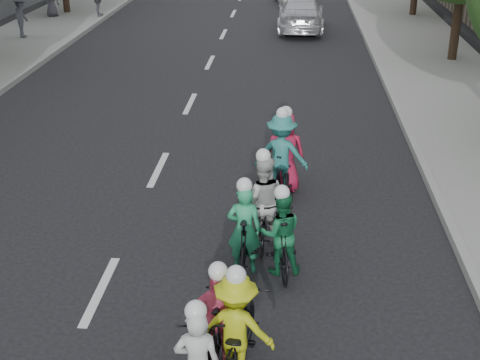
# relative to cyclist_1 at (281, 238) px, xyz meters

# --- Properties ---
(ground) EXTENTS (120.00, 120.00, 0.00)m
(ground) POSITION_rel_cyclist_1_xyz_m (-2.88, -0.88, -0.61)
(ground) COLOR black
(ground) RESTS_ON ground
(sidewalk_right) EXTENTS (4.00, 80.00, 0.15)m
(sidewalk_right) POSITION_rel_cyclist_1_xyz_m (5.12, 9.12, -0.54)
(sidewalk_right) COLOR gray
(sidewalk_right) RESTS_ON ground
(curb_right) EXTENTS (0.18, 80.00, 0.18)m
(curb_right) POSITION_rel_cyclist_1_xyz_m (3.17, 9.12, -0.52)
(curb_right) COLOR #999993
(curb_right) RESTS_ON ground
(cyclist_1) EXTENTS (0.78, 1.80, 1.60)m
(cyclist_1) POSITION_rel_cyclist_1_xyz_m (0.00, 0.00, 0.00)
(cyclist_1) COLOR black
(cyclist_1) RESTS_ON ground
(cyclist_2) EXTENTS (1.07, 2.01, 1.70)m
(cyclist_2) POSITION_rel_cyclist_1_xyz_m (-0.52, -2.68, 0.01)
(cyclist_2) COLOR black
(cyclist_2) RESTS_ON ground
(cyclist_3) EXTENTS (0.85, 1.65, 1.58)m
(cyclist_3) POSITION_rel_cyclist_1_xyz_m (-0.77, -2.40, -0.03)
(cyclist_3) COLOR black
(cyclist_3) RESTS_ON ground
(cyclist_4) EXTENTS (0.87, 1.73, 1.87)m
(cyclist_4) POSITION_rel_cyclist_1_xyz_m (0.01, 3.29, 0.04)
(cyclist_4) COLOR black
(cyclist_4) RESTS_ON ground
(cyclist_5) EXTENTS (0.58, 1.72, 1.71)m
(cyclist_5) POSITION_rel_cyclist_1_xyz_m (-0.60, -0.00, -0.01)
(cyclist_5) COLOR black
(cyclist_5) RESTS_ON ground
(cyclist_6) EXTENTS (0.84, 1.70, 1.84)m
(cyclist_6) POSITION_rel_cyclist_1_xyz_m (-0.35, 0.96, 0.04)
(cyclist_6) COLOR black
(cyclist_6) RESTS_ON ground
(cyclist_7) EXTENTS (1.20, 1.55, 1.89)m
(cyclist_7) POSITION_rel_cyclist_1_xyz_m (-0.06, 3.13, 0.14)
(cyclist_7) COLOR black
(cyclist_7) RESTS_ON ground
(follow_car_lead) EXTENTS (2.01, 4.84, 1.40)m
(follow_car_lead) POSITION_rel_cyclist_1_xyz_m (0.45, 20.19, 0.09)
(follow_car_lead) COLOR silver
(follow_car_lead) RESTS_ON ground
(spectator_0) EXTENTS (0.76, 1.17, 1.71)m
(spectator_0) POSITION_rel_cyclist_1_xyz_m (-10.99, 17.16, 0.39)
(spectator_0) COLOR #535561
(spectator_0) RESTS_ON sidewalk_left
(spectator_2) EXTENTS (0.75, 0.89, 1.55)m
(spectator_2) POSITION_rel_cyclist_1_xyz_m (-11.36, 21.87, 0.32)
(spectator_2) COLOR #4A4854
(spectator_2) RESTS_ON sidewalk_left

